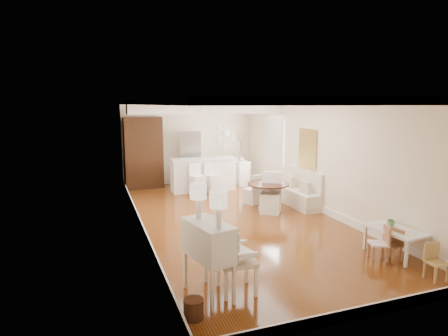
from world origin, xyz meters
TOP-DOWN VIEW (x-y plane):
  - room at (0.04, 0.32)m, footprint 9.00×9.04m
  - secretary_bureau at (-1.70, -3.28)m, footprint 1.04×1.05m
  - gustavian_armchair at (-1.27, -3.28)m, footprint 0.61×0.61m
  - wicker_basket at (-2.05, -3.76)m, footprint 0.32×0.32m
  - kids_table at (1.90, -3.01)m, footprint 0.71×1.05m
  - kids_chair_a at (1.70, -3.17)m, footprint 0.31×0.31m
  - kids_chair_b at (1.48, -3.08)m, footprint 0.40×0.40m
  - kids_chair_c at (1.79, -3.98)m, footprint 0.30×0.30m
  - banquette at (1.99, 0.50)m, footprint 0.52×1.60m
  - dining_table at (1.02, 0.35)m, footprint 1.15×1.15m
  - slip_chair_near at (1.00, 0.18)m, footprint 0.68×0.69m
  - slip_chair_far at (0.94, 1.12)m, footprint 0.51×0.52m
  - breakfast_counter at (0.10, 3.10)m, footprint 2.05×0.65m
  - bar_stool_left at (-0.26, 2.51)m, footprint 0.46×0.46m
  - bar_stool_right at (0.23, 2.62)m, footprint 0.48×0.48m
  - pantry_cabinet at (-1.60, 4.18)m, footprint 1.20×0.60m
  - fridge at (0.30, 4.15)m, footprint 0.75×0.65m
  - sideboard at (1.60, 3.62)m, footprint 0.43×0.87m
  - pencil_cup at (1.96, -2.83)m, footprint 0.18×0.18m
  - branch_vase at (1.59, 3.58)m, footprint 0.19×0.19m

SIDE VIEW (x-z plane):
  - wicker_basket at x=-2.05m, z-range 0.00..0.26m
  - kids_table at x=1.90m, z-range 0.00..0.50m
  - kids_chair_a at x=1.70m, z-range 0.00..0.57m
  - kids_chair_c at x=1.79m, z-range 0.00..0.58m
  - kids_chair_b at x=1.48m, z-range 0.00..0.63m
  - dining_table at x=1.02m, z-range 0.00..0.72m
  - sideboard at x=1.60m, z-range 0.00..0.81m
  - slip_chair_far at x=0.94m, z-range 0.00..0.83m
  - bar_stool_right at x=0.23m, z-range 0.00..0.94m
  - bar_stool_left at x=-0.26m, z-range 0.00..0.98m
  - banquette at x=1.99m, z-range 0.00..0.98m
  - gustavian_armchair at x=-1.27m, z-range 0.00..0.99m
  - slip_chair_near at x=1.00m, z-range 0.00..1.02m
  - breakfast_counter at x=0.10m, z-range 0.00..1.03m
  - pencil_cup at x=1.96m, z-range 0.50..0.61m
  - secretary_bureau at x=-1.70m, z-range 0.00..1.10m
  - fridge at x=0.30m, z-range 0.00..1.80m
  - branch_vase at x=1.59m, z-range 0.81..1.00m
  - pantry_cabinet at x=-1.60m, z-range 0.00..2.30m
  - room at x=0.04m, z-range 0.57..3.39m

